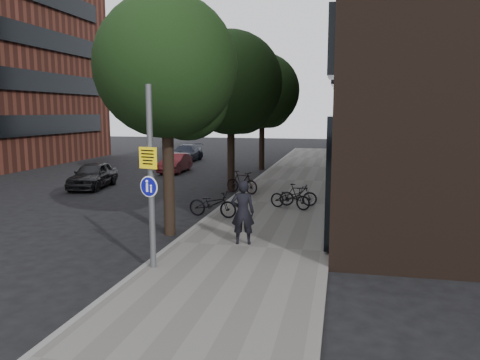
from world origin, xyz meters
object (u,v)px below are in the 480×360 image
(signpost, at_px, (151,177))
(parked_bike_facade_near, at_px, (290,197))
(parked_car_near, at_px, (93,175))
(pedestrian, at_px, (243,212))

(signpost, relative_size, parked_bike_facade_near, 2.59)
(parked_car_near, bearing_deg, parked_bike_facade_near, -26.64)
(parked_bike_facade_near, bearing_deg, pedestrian, -168.59)
(signpost, xyz_separation_m, parked_bike_facade_near, (2.53, 7.73, -1.79))
(signpost, bearing_deg, pedestrian, 71.02)
(signpost, height_order, pedestrian, signpost)
(pedestrian, distance_m, parked_bike_facade_near, 5.32)
(parked_car_near, bearing_deg, pedestrian, -49.76)
(parked_bike_facade_near, relative_size, parked_car_near, 0.44)
(signpost, height_order, parked_car_near, signpost)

